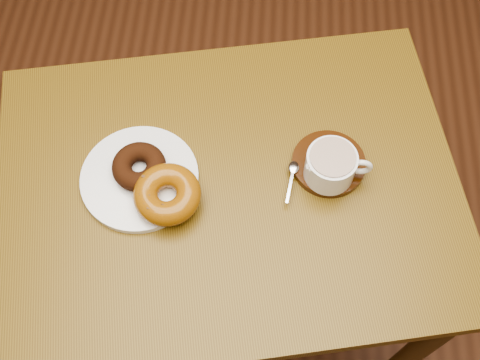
# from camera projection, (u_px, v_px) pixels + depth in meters

# --- Properties ---
(cafe_table) EXTENTS (0.94, 0.78, 0.79)m
(cafe_table) POSITION_uv_depth(u_px,v_px,m) (230.00, 213.00, 1.20)
(cafe_table) COLOR brown
(cafe_table) RESTS_ON ground
(donut_plate) EXTENTS (0.24, 0.24, 0.01)m
(donut_plate) POSITION_uv_depth(u_px,v_px,m) (140.00, 178.00, 1.09)
(donut_plate) COLOR white
(donut_plate) RESTS_ON cafe_table
(donut_cinnamon) EXTENTS (0.12, 0.12, 0.04)m
(donut_cinnamon) POSITION_uv_depth(u_px,v_px,m) (139.00, 167.00, 1.07)
(donut_cinnamon) COLOR #32170A
(donut_cinnamon) RESTS_ON donut_plate
(donut_caramel) EXTENTS (0.16, 0.16, 0.04)m
(donut_caramel) POSITION_uv_depth(u_px,v_px,m) (167.00, 194.00, 1.04)
(donut_caramel) COLOR #935610
(donut_caramel) RESTS_ON donut_plate
(saucer) EXTENTS (0.14, 0.14, 0.01)m
(saucer) POSITION_uv_depth(u_px,v_px,m) (329.00, 164.00, 1.10)
(saucer) COLOR #351807
(saucer) RESTS_ON cafe_table
(coffee_cup) EXTENTS (0.12, 0.09, 0.06)m
(coffee_cup) POSITION_uv_depth(u_px,v_px,m) (332.00, 165.00, 1.06)
(coffee_cup) COLOR white
(coffee_cup) RESTS_ON saucer
(teaspoon) EXTENTS (0.02, 0.09, 0.01)m
(teaspoon) POSITION_uv_depth(u_px,v_px,m) (293.00, 171.00, 1.08)
(teaspoon) COLOR silver
(teaspoon) RESTS_ON saucer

